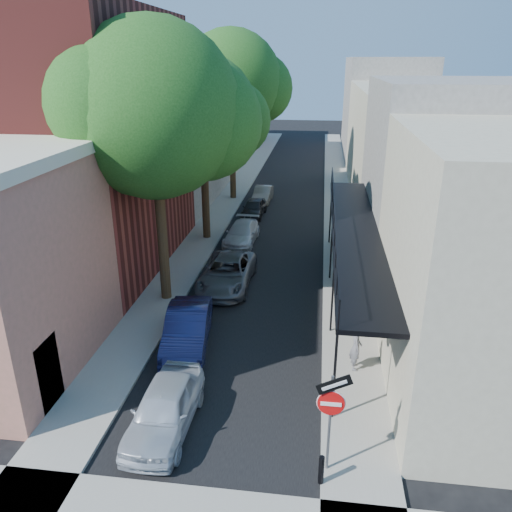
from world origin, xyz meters
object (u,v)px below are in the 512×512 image
(parked_car_b, at_px, (187,328))
(parked_car_d, at_px, (242,233))
(parked_car_f, at_px, (263,194))
(oak_mid, at_px, (210,114))
(parked_car_a, at_px, (165,408))
(parked_car_c, at_px, (227,273))
(parked_car_e, at_px, (254,208))
(bollard, at_px, (321,470))
(oak_near, at_px, (166,113))
(oak_far, at_px, (238,83))
(pedestrian, at_px, (356,347))
(sign_post, at_px, (331,407))

(parked_car_b, relative_size, parked_car_d, 1.06)
(parked_car_d, distance_m, parked_car_f, 8.98)
(oak_mid, xyz_separation_m, parked_car_a, (2.02, -16.18, -6.38))
(oak_mid, height_order, parked_car_c, oak_mid)
(parked_car_b, xyz_separation_m, parked_car_e, (0.24, 16.36, -0.12))
(bollard, distance_m, parked_car_c, 12.03)
(parked_car_d, xyz_separation_m, parked_car_e, (-0.02, 5.28, -0.01))
(oak_near, distance_m, parked_car_e, 14.62)
(oak_far, distance_m, parked_car_a, 26.41)
(parked_car_f, xyz_separation_m, pedestrian, (5.58, -20.94, 0.36))
(oak_mid, bearing_deg, parked_car_a, -82.89)
(parked_car_a, distance_m, parked_car_c, 9.65)
(parked_car_b, bearing_deg, sign_post, -54.89)
(oak_far, height_order, parked_car_d, oak_far)
(parked_car_e, bearing_deg, sign_post, -74.63)
(parked_car_a, bearing_deg, parked_car_e, 91.63)
(parked_car_b, height_order, pedestrian, pedestrian)
(sign_post, distance_m, parked_car_a, 4.88)
(parked_car_e, bearing_deg, oak_far, 113.69)
(pedestrian, bearing_deg, parked_car_b, 77.33)
(sign_post, relative_size, parked_car_f, 0.88)
(bollard, bearing_deg, parked_car_a, 160.62)
(parked_car_e, xyz_separation_m, pedestrian, (5.74, -17.24, 0.35))
(bollard, bearing_deg, parked_car_b, 129.48)
(parked_car_e, bearing_deg, oak_near, -94.80)
(bollard, bearing_deg, parked_car_f, 99.82)
(parked_car_a, relative_size, parked_car_b, 0.93)
(parked_car_b, distance_m, parked_car_f, 20.07)
(parked_car_b, relative_size, pedestrian, 2.65)
(parked_car_a, height_order, parked_car_f, parked_car_a)
(parked_car_b, distance_m, parked_car_d, 11.09)
(oak_near, relative_size, parked_car_e, 3.37)
(oak_near, distance_m, parked_car_c, 7.61)
(parked_car_e, relative_size, pedestrian, 2.11)
(oak_mid, bearing_deg, parked_car_d, -21.27)
(parked_car_d, bearing_deg, parked_car_c, -85.20)
(parked_car_d, relative_size, parked_car_f, 1.18)
(oak_near, xyz_separation_m, parked_car_b, (1.47, -3.81, -7.18))
(parked_car_d, bearing_deg, pedestrian, -62.08)
(bollard, bearing_deg, parked_car_e, 101.81)
(parked_car_e, relative_size, parked_car_f, 0.99)
(oak_mid, relative_size, parked_car_f, 2.99)
(parked_car_e, bearing_deg, pedestrian, -68.66)
(oak_mid, height_order, oak_far, oak_far)
(parked_car_b, bearing_deg, parked_car_d, 81.09)
(oak_near, relative_size, oak_mid, 1.12)
(parked_car_a, bearing_deg, parked_car_c, 90.90)
(bollard, relative_size, parked_car_f, 0.23)
(parked_car_c, bearing_deg, parked_car_e, 92.13)
(sign_post, xyz_separation_m, oak_far, (-6.51, 26.30, 6.22))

